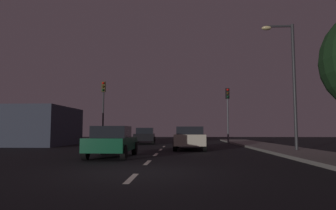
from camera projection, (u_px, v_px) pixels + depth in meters
name	position (u px, v px, depth m)	size (l,w,h in m)	color
ground_plane	(157.00, 154.00, 15.86)	(80.00, 80.00, 0.00)	black
sidewalk_curb_right	(299.00, 153.00, 15.55)	(3.00, 40.00, 0.15)	gray
lane_stripe_nearest	(131.00, 178.00, 7.70)	(0.16, 1.60, 0.01)	silver
lane_stripe_second	(148.00, 162.00, 11.48)	(0.16, 1.60, 0.01)	silver
lane_stripe_third	(156.00, 154.00, 15.26)	(0.16, 1.60, 0.01)	silver
lane_stripe_fourth	(161.00, 150.00, 19.05)	(0.16, 1.60, 0.01)	silver
lane_stripe_fifth	(164.00, 146.00, 22.83)	(0.16, 1.60, 0.01)	silver
traffic_signal_left	(103.00, 101.00, 25.64)	(0.32, 0.38, 5.45)	#2D2D30
traffic_signal_right	(228.00, 105.00, 25.15)	(0.32, 0.38, 4.81)	#4C4C51
car_stopped_ahead	(190.00, 138.00, 19.21)	(2.10, 4.59, 1.47)	beige
car_adjacent_lane	(112.00, 141.00, 13.81)	(1.84, 4.03, 1.43)	#0F4C2D
car_oncoming_far	(145.00, 136.00, 27.56)	(2.08, 4.48, 1.47)	black
street_lamp_right	(289.00, 75.00, 17.05)	(1.86, 0.36, 7.39)	#2D2D30
storefront_left	(40.00, 126.00, 24.77)	(4.96, 6.96, 3.16)	#333847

